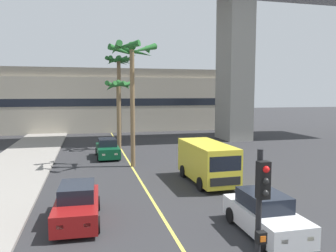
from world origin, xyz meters
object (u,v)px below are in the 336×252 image
palm_tree_near_median (119,74)px  palm_tree_far_median (118,94)px  palm_tree_mid_median (132,64)px  car_queue_front (77,205)px  delivery_van (207,161)px  traffic_light_median_near (260,222)px  car_queue_third (108,149)px  car_queue_second (265,215)px

palm_tree_near_median → palm_tree_far_median: (-0.62, -5.86, -2.26)m
palm_tree_near_median → palm_tree_mid_median: 13.74m
car_queue_front → delivery_van: size_ratio=0.79×
palm_tree_near_median → palm_tree_mid_median: bearing=-91.5°
traffic_light_median_near → palm_tree_mid_median: 18.47m
palm_tree_far_median → palm_tree_mid_median: bearing=-88.1°
palm_tree_mid_median → palm_tree_near_median: bearing=88.5°
car_queue_front → traffic_light_median_near: 9.09m
car_queue_third → palm_tree_mid_median: size_ratio=0.46×
car_queue_second → palm_tree_mid_median: bearing=104.5°
car_queue_second → traffic_light_median_near: 6.29m
delivery_van → traffic_light_median_near: size_ratio=1.26×
palm_tree_far_median → car_queue_third: bearing=-108.2°
delivery_van → palm_tree_mid_median: (-3.69, 5.39, 6.10)m
palm_tree_mid_median → palm_tree_far_median: bearing=91.9°
car_queue_front → car_queue_third: bearing=81.4°
traffic_light_median_near → car_queue_front: bearing=115.9°
car_queue_front → palm_tree_far_median: palm_tree_far_median is taller
traffic_light_median_near → palm_tree_near_median: bearing=89.7°
delivery_van → car_queue_front: bearing=-148.6°
traffic_light_median_near → palm_tree_near_median: size_ratio=0.45×
car_queue_second → car_queue_third: same height
car_queue_front → delivery_van: (7.35, 4.49, 0.57)m
car_queue_third → traffic_light_median_near: (1.81, -21.71, 1.99)m
car_queue_second → palm_tree_far_median: (-3.56, 20.63, 4.47)m
car_queue_front → palm_tree_near_median: palm_tree_near_median is taller
car_queue_front → car_queue_second: size_ratio=1.01×
delivery_van → palm_tree_near_median: bearing=99.9°
car_queue_second → traffic_light_median_near: traffic_light_median_near is taller
delivery_van → palm_tree_far_median: bearing=106.6°
car_queue_front → traffic_light_median_near: (3.87, -7.98, 1.99)m
car_queue_third → delivery_van: bearing=-60.2°
car_queue_front → palm_tree_far_median: bearing=79.2°
car_queue_second → palm_tree_far_median: size_ratio=0.63×
palm_tree_near_median → car_queue_second: bearing=-83.7°
car_queue_front → car_queue_third: size_ratio=1.01×
car_queue_third → palm_tree_mid_median: palm_tree_mid_median is taller
car_queue_third → delivery_van: size_ratio=0.78×
car_queue_front → palm_tree_near_median: (4.02, 23.62, 6.72)m
car_queue_third → car_queue_second: bearing=-73.6°
car_queue_second → car_queue_third: bearing=106.4°
car_queue_front → car_queue_second: 7.53m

